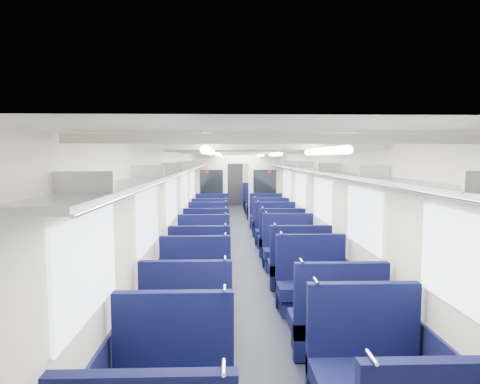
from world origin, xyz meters
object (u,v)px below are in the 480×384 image
at_px(seat_10, 204,254).
at_px(seat_17, 270,224).
at_px(seat_18, 212,218).
at_px(seat_9, 299,268).
at_px(seat_26, 216,200).
at_px(seat_6, 195,291).
at_px(seat_8, 200,269).
at_px(seat_19, 266,218).
at_px(seat_14, 209,233).
at_px(seat_16, 210,225).
at_px(seat_20, 214,210).
at_px(end_door, 235,183).
at_px(seat_7, 312,288).
at_px(seat_25, 256,203).
at_px(seat_12, 207,241).
at_px(seat_13, 281,241).
at_px(seat_4, 187,323).
at_px(seat_23, 258,206).
at_px(seat_3, 367,372).
at_px(seat_27, 254,200).
at_px(seat_21, 261,210).
at_px(seat_15, 276,232).
at_px(seat_11, 288,252).
at_px(seat_24, 216,203).
at_px(bulkhead, 238,187).
at_px(seat_5, 337,326).
at_px(seat_22, 215,206).

relative_size(seat_10, seat_17, 1.00).
bearing_deg(seat_18, seat_9, -74.12).
relative_size(seat_17, seat_26, 1.00).
relative_size(seat_6, seat_8, 1.00).
bearing_deg(seat_19, seat_8, -105.99).
distance_m(seat_14, seat_16, 1.14).
xyz_separation_m(seat_20, seat_26, (0.00, 3.49, 0.00)).
distance_m(end_door, seat_7, 13.69).
bearing_deg(seat_9, seat_25, 90.00).
distance_m(seat_12, seat_16, 2.16).
xyz_separation_m(seat_9, seat_13, (0.00, 2.27, 0.00)).
distance_m(seat_4, seat_23, 11.41).
relative_size(seat_3, seat_27, 1.00).
xyz_separation_m(seat_17, seat_26, (-1.66, 6.58, 0.00)).
bearing_deg(seat_6, seat_25, 81.63).
relative_size(seat_18, seat_21, 1.00).
bearing_deg(seat_20, seat_13, -73.07).
bearing_deg(seat_8, seat_15, 63.40).
relative_size(seat_11, seat_24, 1.00).
height_order(bulkhead, seat_23, bulkhead).
xyz_separation_m(seat_10, seat_20, (0.00, 6.64, 0.00)).
height_order(seat_5, seat_12, same).
bearing_deg(seat_6, seat_17, 73.95).
xyz_separation_m(seat_8, seat_11, (1.66, 1.18, 0.00)).
distance_m(seat_12, seat_21, 5.68).
xyz_separation_m(seat_3, seat_26, (-1.66, 14.60, 0.00)).
distance_m(seat_10, seat_22, 7.83).
distance_m(seat_9, seat_23, 9.02).
bearing_deg(seat_26, bulkhead, -79.30).
relative_size(seat_10, seat_24, 1.00).
xyz_separation_m(seat_9, seat_21, (0.00, 7.78, 0.00)).
distance_m(seat_5, seat_10, 3.85).
bearing_deg(seat_3, seat_8, 116.07).
distance_m(seat_4, seat_7, 2.05).
xyz_separation_m(seat_18, seat_20, (0.00, 1.89, 0.00)).
bearing_deg(seat_16, seat_19, 37.91).
relative_size(seat_4, seat_14, 1.00).
height_order(seat_11, seat_13, same).
bearing_deg(seat_10, seat_4, -90.00).
distance_m(bulkhead, seat_8, 6.92).
xyz_separation_m(seat_21, seat_24, (-1.66, 2.18, 0.00)).
height_order(seat_15, seat_21, same).
xyz_separation_m(seat_18, seat_24, (0.00, 4.13, 0.00)).
bearing_deg(end_door, seat_12, -94.63).
distance_m(seat_12, seat_25, 7.97).
bearing_deg(seat_5, seat_12, 109.28).
bearing_deg(seat_3, bulkhead, 94.65).
bearing_deg(seat_7, seat_10, 127.85).
distance_m(seat_5, seat_18, 8.40).
bearing_deg(seat_24, seat_13, -77.83).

